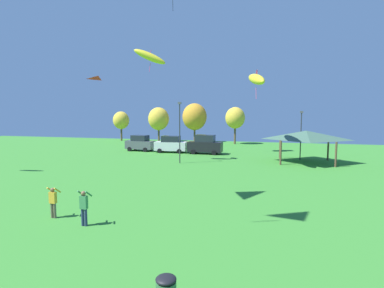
# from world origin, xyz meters

# --- Properties ---
(person_standing_near_foreground) EXTENTS (0.52, 0.51, 1.79)m
(person_standing_near_foreground) POSITION_xyz_m (-3.18, 12.62, 1.01)
(person_standing_near_foreground) COLOR navy
(person_standing_near_foreground) RESTS_ON ground
(person_standing_mid_field) EXTENTS (0.52, 0.48, 1.66)m
(person_standing_mid_field) POSITION_xyz_m (-5.43, 13.17, 0.93)
(person_standing_mid_field) COLOR brown
(person_standing_mid_field) RESTS_ON ground
(kite_flying_1) EXTENTS (3.82, 1.64, 2.73)m
(kite_flying_1) POSITION_xyz_m (-7.68, 31.32, 11.68)
(kite_flying_1) COLOR yellow
(kite_flying_6) EXTENTS (1.85, 2.14, 0.51)m
(kite_flying_6) POSITION_xyz_m (-18.73, 38.51, 10.26)
(kite_flying_6) COLOR red
(kite_flying_9) EXTENTS (2.51, 4.61, 2.90)m
(kite_flying_9) POSITION_xyz_m (3.81, 31.03, 8.89)
(kite_flying_9) COLOR yellow
(parked_car_leftmost) EXTENTS (4.32, 2.18, 2.35)m
(parked_car_leftmost) POSITION_xyz_m (-13.46, 40.76, 1.16)
(parked_car_leftmost) COLOR #4C5156
(parked_car_leftmost) RESTS_ON ground
(parked_car_second_from_left) EXTENTS (4.66, 2.37, 2.37)m
(parked_car_second_from_left) POSITION_xyz_m (-8.45, 40.26, 1.17)
(parked_car_second_from_left) COLOR silver
(parked_car_second_from_left) RESTS_ON ground
(parked_car_third_from_left) EXTENTS (4.70, 2.07, 2.63)m
(parked_car_third_from_left) POSITION_xyz_m (-3.43, 40.03, 1.28)
(parked_car_third_from_left) COLOR black
(parked_car_third_from_left) RESTS_ON ground
(park_pavilion) EXTENTS (7.05, 6.16, 3.60)m
(park_pavilion) POSITION_xyz_m (9.12, 36.04, 3.08)
(park_pavilion) COLOR brown
(park_pavilion) RESTS_ON ground
(light_post_0) EXTENTS (0.36, 0.20, 5.80)m
(light_post_0) POSITION_xyz_m (8.69, 37.75, 3.30)
(light_post_0) COLOR #2D2D33
(light_post_0) RESTS_ON ground
(light_post_1) EXTENTS (0.36, 0.20, 6.76)m
(light_post_1) POSITION_xyz_m (-4.40, 31.72, 3.79)
(light_post_1) COLOR #2D2D33
(light_post_1) RESTS_ON ground
(treeline_tree_0) EXTENTS (3.27, 3.27, 5.97)m
(treeline_tree_0) POSITION_xyz_m (-24.58, 55.49, 4.15)
(treeline_tree_0) COLOR brown
(treeline_tree_0) RESTS_ON ground
(treeline_tree_1) EXTENTS (4.10, 4.10, 6.77)m
(treeline_tree_1) POSITION_xyz_m (-16.43, 55.62, 4.50)
(treeline_tree_1) COLOR brown
(treeline_tree_1) RESTS_ON ground
(treeline_tree_2) EXTENTS (4.72, 4.72, 7.52)m
(treeline_tree_2) POSITION_xyz_m (-9.36, 56.66, 4.91)
(treeline_tree_2) COLOR brown
(treeline_tree_2) RESTS_ON ground
(treeline_tree_3) EXTENTS (3.54, 3.54, 6.71)m
(treeline_tree_3) POSITION_xyz_m (-1.26, 54.86, 4.73)
(treeline_tree_3) COLOR brown
(treeline_tree_3) RESTS_ON ground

